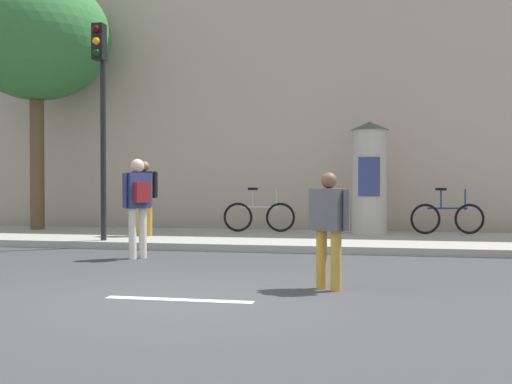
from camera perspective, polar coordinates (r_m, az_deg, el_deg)
ground_plane at (r=7.65m, az=-6.96°, el=-9.60°), size 80.00×80.00×0.00m
sidewalk_curb at (r=14.40m, az=1.80°, el=-4.30°), size 36.00×4.00×0.15m
lane_markings at (r=7.65m, az=-6.96°, el=-9.57°), size 25.80×0.16×0.01m
building_backdrop at (r=19.57m, az=4.26°, el=10.88°), size 36.00×5.00×9.53m
traffic_light at (r=13.78m, az=-13.76°, el=8.34°), size 0.24×0.45×4.51m
poster_column at (r=15.25m, az=10.15°, el=1.34°), size 0.91×0.91×2.66m
street_tree at (r=17.74m, az=-19.12°, el=12.90°), size 3.79×3.79×6.57m
pedestrian_in_dark_shirt at (r=11.64m, az=-10.55°, el=-0.62°), size 0.51×0.51×1.80m
pedestrian_tallest at (r=8.25m, az=6.66°, el=-2.49°), size 0.56×0.53×1.52m
pedestrian_in_red_top at (r=14.71m, az=-10.01°, el=0.06°), size 0.67×0.29×1.71m
bicycle_leaning at (r=15.64m, az=0.28°, el=-2.17°), size 1.76×0.29×1.09m
bicycle_upright at (r=15.62m, az=16.82°, el=-2.22°), size 1.74×0.46×1.09m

